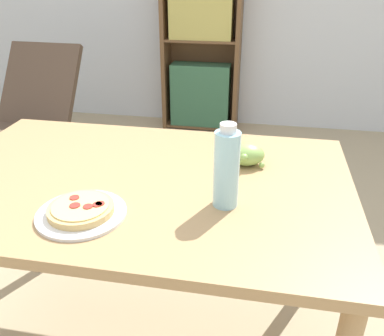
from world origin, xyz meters
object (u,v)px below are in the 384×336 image
(grape_bunch, at_px, (245,154))
(bookshelf, at_px, (201,48))
(pizza_on_plate, at_px, (81,211))
(drink_bottle, at_px, (226,168))
(lounge_chair_near, at_px, (35,133))

(grape_bunch, bearing_deg, bookshelf, 102.96)
(pizza_on_plate, xyz_separation_m, bookshelf, (-0.10, 2.74, -0.05))
(pizza_on_plate, distance_m, drink_bottle, 0.43)
(lounge_chair_near, xyz_separation_m, bookshelf, (1.06, 1.11, 0.45))
(pizza_on_plate, distance_m, lounge_chair_near, 2.06)
(drink_bottle, bearing_deg, lounge_chair_near, 136.21)
(bookshelf, bearing_deg, pizza_on_plate, -87.88)
(pizza_on_plate, height_order, bookshelf, bookshelf)
(grape_bunch, bearing_deg, pizza_on_plate, -136.41)
(bookshelf, bearing_deg, drink_bottle, -79.22)
(drink_bottle, distance_m, lounge_chair_near, 2.24)
(grape_bunch, distance_m, bookshelf, 2.39)
(lounge_chair_near, bearing_deg, pizza_on_plate, -52.67)
(pizza_on_plate, relative_size, lounge_chair_near, 0.29)
(pizza_on_plate, height_order, lounge_chair_near, lounge_chair_near)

